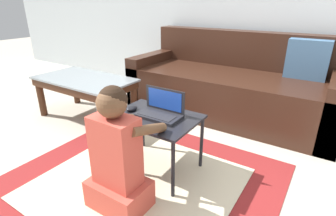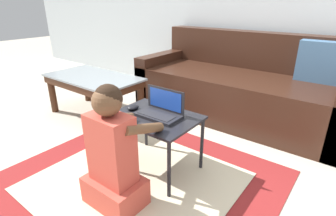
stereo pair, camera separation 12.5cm
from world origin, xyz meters
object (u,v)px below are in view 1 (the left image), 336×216
Objects in this scene: couch at (232,86)px; coffee_table at (85,85)px; laptop_desk at (155,123)px; person_seated at (117,158)px; laptop at (160,112)px; computer_mouse at (131,108)px.

coffee_table is (-1.19, -0.94, 0.06)m from couch.
laptop_desk is at bearing -17.49° from coffee_table.
laptop_desk is 0.42m from person_seated.
laptop reaches higher than laptop_desk.
computer_mouse is (0.92, -0.36, 0.08)m from coffee_table.
computer_mouse is at bearing -21.37° from coffee_table.
person_seated is at bearing -59.63° from computer_mouse.
laptop is at bearing 92.01° from person_seated.
computer_mouse reaches higher than coffee_table.
couch is 2.07× the size of coffee_table.
coffee_table is 10.91× the size of computer_mouse.
couch reaches higher than person_seated.
coffee_table is 1.20m from laptop.
coffee_table is 1.18m from laptop_desk.
computer_mouse is (-0.22, -0.03, -0.02)m from laptop.
coffee_table is 1.34× the size of person_seated.
person_seated is (0.24, -0.41, -0.10)m from computer_mouse.
computer_mouse is at bearing 120.37° from person_seated.
coffee_table reaches higher than laptop_desk.
computer_mouse is (-0.27, -1.30, 0.14)m from couch.
person_seated is at bearing -84.25° from laptop_desk.
laptop_desk is at bearing -93.22° from couch.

